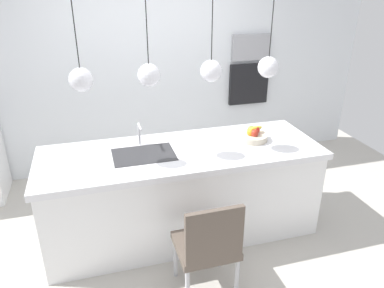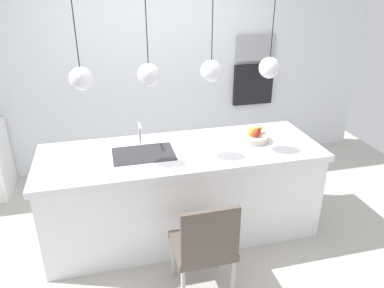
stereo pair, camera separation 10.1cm
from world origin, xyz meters
The scene contains 13 objects.
floor centered at (0.00, 0.00, 0.00)m, with size 6.60×6.60×0.00m, color #BCB7AD.
back_wall centered at (0.00, 1.65, 1.30)m, with size 6.00×0.10×2.60m, color white.
kitchen_island centered at (0.00, 0.00, 0.46)m, with size 2.65×0.92×0.91m.
sink_basin centered at (-0.36, 0.00, 0.91)m, with size 0.56×0.40×0.02m, color #2D2D30.
faucet centered at (-0.36, 0.21, 1.06)m, with size 0.02×0.17×0.22m.
fruit_bowl centered at (0.74, 0.04, 0.96)m, with size 0.30×0.30×0.14m.
microwave centered at (1.37, 1.58, 1.54)m, with size 0.54×0.08×0.34m, color #9E9EA3.
oven centered at (1.37, 1.58, 1.04)m, with size 0.56×0.08×0.56m, color black.
chair_near centered at (-0.01, -0.86, 0.49)m, with size 0.47×0.44×0.90m.
pendant_light_left centered at (-0.82, 0.00, 1.64)m, with size 0.19×0.19×0.79m.
pendant_light_center_left centered at (-0.27, 0.00, 1.64)m, with size 0.19×0.19×0.79m.
pendant_light_center_right centered at (0.27, 0.00, 1.64)m, with size 0.19×0.19×0.79m.
pendant_light_right centered at (0.82, 0.00, 1.64)m, with size 0.19×0.19×0.79m.
Camera 1 is at (-0.77, -3.04, 2.39)m, focal length 34.64 mm.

